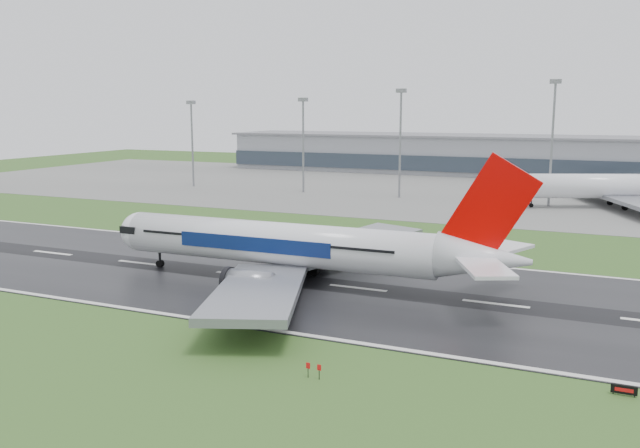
% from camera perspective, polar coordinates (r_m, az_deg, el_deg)
% --- Properties ---
extents(ground, '(520.00, 520.00, 0.00)m').
position_cam_1_polar(ground, '(98.31, 3.29, -5.59)').
color(ground, '#2E531E').
rests_on(ground, ground).
extents(runway, '(400.00, 45.00, 0.10)m').
position_cam_1_polar(runway, '(98.30, 3.29, -5.56)').
color(runway, black).
rests_on(runway, ground).
extents(apron, '(400.00, 130.00, 0.08)m').
position_cam_1_polar(apron, '(217.95, 14.88, 2.67)').
color(apron, slate).
rests_on(apron, ground).
extents(terminal, '(240.00, 36.00, 15.00)m').
position_cam_1_polar(terminal, '(276.45, 16.91, 5.60)').
color(terminal, gray).
rests_on(terminal, ground).
extents(main_airliner, '(67.34, 64.23, 19.60)m').
position_cam_1_polar(main_airliner, '(98.90, -1.48, 0.39)').
color(main_airliner, white).
rests_on(main_airliner, runway).
extents(parked_airliner, '(81.38, 79.00, 18.63)m').
position_cam_1_polar(parked_airliner, '(193.45, 24.32, 4.04)').
color(parked_airliner, white).
rests_on(parked_airliner, apron).
extents(runway_sign, '(2.31, 0.48, 1.04)m').
position_cam_1_polar(runway_sign, '(69.07, 24.78, -12.92)').
color(runway_sign, black).
rests_on(runway_sign, ground).
extents(floodmast_0, '(0.64, 0.64, 27.83)m').
position_cam_1_polar(floodmast_0, '(229.83, -10.97, 6.66)').
color(floodmast_0, gray).
rests_on(floodmast_0, ground).
extents(floodmast_1, '(0.64, 0.64, 28.52)m').
position_cam_1_polar(floodmast_1, '(209.00, -1.46, 6.62)').
color(floodmast_1, gray).
rests_on(floodmast_1, ground).
extents(floodmast_2, '(0.64, 0.64, 30.90)m').
position_cam_1_polar(floodmast_2, '(197.58, 6.94, 6.71)').
color(floodmast_2, gray).
rests_on(floodmast_2, ground).
extents(floodmast_3, '(0.64, 0.64, 32.86)m').
position_cam_1_polar(floodmast_3, '(189.67, 19.40, 6.39)').
color(floodmast_3, gray).
rests_on(floodmast_3, ground).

